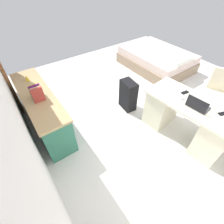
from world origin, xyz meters
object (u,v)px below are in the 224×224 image
object	(u,v)px
computer_mouse	(183,98)
cell_phone_by_mouse	(185,92)
laptop	(198,106)
cell_phone_near_laptop	(223,114)
office_chair	(216,97)
credenza	(43,110)
bed	(157,59)
figurine_small	(27,78)
suitcase_black	(128,95)
desk	(186,119)

from	to	relation	value
computer_mouse	cell_phone_by_mouse	bearing A→B (deg)	-71.18
laptop	cell_phone_near_laptop	distance (m)	0.36
office_chair	credenza	size ratio (longest dim) A/B	0.52
credenza	bed	distance (m)	3.40
bed	figurine_small	bearing A→B (deg)	88.47
office_chair	bed	xyz separation A→B (m)	(2.01, -0.51, -0.18)
cell_phone_near_laptop	cell_phone_by_mouse	xyz separation A→B (m)	(0.63, 0.02, 0.00)
cell_phone_near_laptop	bed	bearing A→B (deg)	-8.31
computer_mouse	suitcase_black	bearing A→B (deg)	10.14
office_chair	suitcase_black	xyz separation A→B (m)	(1.12, 1.28, -0.10)
desk	computer_mouse	world-z (taller)	computer_mouse
laptop	cell_phone_by_mouse	xyz separation A→B (m)	(0.34, -0.18, -0.04)
desk	bed	size ratio (longest dim) A/B	0.78
bed	laptop	xyz separation A→B (m)	(-2.13, 1.52, 0.55)
bed	cell_phone_by_mouse	size ratio (longest dim) A/B	14.18
laptop	suitcase_black	bearing A→B (deg)	12.35
credenza	figurine_small	xyz separation A→B (m)	(0.48, 0.00, 0.43)
cell_phone_near_laptop	figurine_small	world-z (taller)	figurine_small
figurine_small	laptop	bearing A→B (deg)	-140.02
suitcase_black	cell_phone_near_laptop	bearing A→B (deg)	-157.45
office_chair	suitcase_black	size ratio (longest dim) A/B	1.47
desk	office_chair	world-z (taller)	office_chair
credenza	office_chair	bearing A→B (deg)	-119.54
bed	figurine_small	world-z (taller)	figurine_small
bed	cell_phone_by_mouse	xyz separation A→B (m)	(-1.79, 1.34, 0.51)
bed	desk	bearing A→B (deg)	144.48
credenza	laptop	world-z (taller)	laptop
cell_phone_near_laptop	figurine_small	bearing A→B (deg)	59.53
laptop	cell_phone_by_mouse	distance (m)	0.38
desk	office_chair	bearing A→B (deg)	-88.82
credenza	cell_phone_near_laptop	bearing A→B (deg)	-134.70
credenza	cell_phone_by_mouse	size ratio (longest dim) A/B	13.24
suitcase_black	cell_phone_by_mouse	world-z (taller)	cell_phone_by_mouse
computer_mouse	figurine_small	distance (m)	2.70
figurine_small	cell_phone_by_mouse	bearing A→B (deg)	-132.71
figurine_small	cell_phone_near_laptop	bearing A→B (deg)	-140.67
bed	office_chair	bearing A→B (deg)	165.84
credenza	cell_phone_by_mouse	distance (m)	2.50
desk	computer_mouse	bearing A→B (deg)	18.08
laptop	figurine_small	distance (m)	2.89
desk	credenza	bearing A→B (deg)	49.50
office_chair	computer_mouse	xyz separation A→B (m)	(0.15, 1.00, 0.34)
cell_phone_near_laptop	figurine_small	size ratio (longest dim) A/B	1.24
computer_mouse	office_chair	bearing A→B (deg)	-104.53
desk	office_chair	xyz separation A→B (m)	(0.02, -0.94, 0.03)
office_chair	cell_phone_by_mouse	size ratio (longest dim) A/B	6.91
desk	cell_phone_by_mouse	xyz separation A→B (m)	(0.24, -0.11, 0.36)
desk	figurine_small	bearing A→B (deg)	42.25
desk	cell_phone_near_laptop	size ratio (longest dim) A/B	11.05
office_chair	figurine_small	size ratio (longest dim) A/B	8.55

